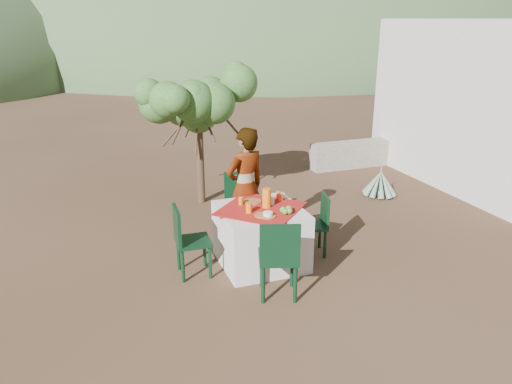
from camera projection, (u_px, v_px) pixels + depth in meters
ground at (268, 258)px, 6.64m from camera, size 160.00×160.00×0.00m
table at (261, 236)px, 6.40m from camera, size 1.30×1.30×0.76m
chair_far at (239, 199)px, 7.37m from camera, size 0.48×0.48×0.88m
chair_near at (279, 256)px, 5.52m from camera, size 0.56×0.56×0.96m
chair_left at (187, 238)px, 6.05m from camera, size 0.43×0.43×0.90m
chair_right at (317, 221)px, 6.64m from camera, size 0.47×0.47×0.83m
person at (245, 188)px, 6.80m from camera, size 0.71×0.58×1.67m
shrub_tree at (201, 108)px, 8.20m from camera, size 1.74×1.71×2.05m
agave at (380, 184)px, 8.90m from camera, size 0.62×0.61×0.65m
guesthouse at (508, 102)px, 9.52m from camera, size 3.20×4.20×3.00m
stone_wall at (368, 153)px, 10.71m from camera, size 2.60×0.35×0.55m
hill_near_right at (248, 55)px, 42.42m from camera, size 48.00×48.00×20.00m
hill_far_center at (51, 48)px, 51.53m from camera, size 60.00×60.00×24.00m
hill_far_right at (353, 45)px, 56.40m from camera, size 36.00×36.00×14.00m
plate_far at (252, 201)px, 6.48m from camera, size 0.24×0.24×0.01m
plate_near at (262, 215)px, 6.03m from camera, size 0.20×0.20×0.01m
glass_far at (241, 201)px, 6.38m from camera, size 0.06×0.06×0.10m
glass_near at (249, 208)px, 6.11m from camera, size 0.08×0.08×0.12m
juice_pitcher at (267, 198)px, 6.27m from camera, size 0.11×0.11×0.25m
bowl_plate at (268, 216)px, 6.01m from camera, size 0.20×0.20×0.01m
white_bowl at (268, 214)px, 6.00m from camera, size 0.12×0.12×0.04m
jar_left at (281, 197)px, 6.52m from camera, size 0.06×0.06×0.10m
jar_right at (278, 195)px, 6.60m from camera, size 0.06×0.06×0.09m
napkin_holder at (271, 201)px, 6.36m from camera, size 0.08×0.06×0.10m
fruit_cluster at (286, 210)px, 6.10m from camera, size 0.16×0.15×0.08m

